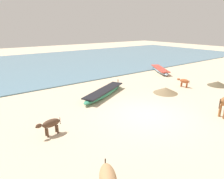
{
  "coord_description": "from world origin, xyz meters",
  "views": [
    {
      "loc": [
        -6.89,
        -6.28,
        4.28
      ],
      "look_at": [
        -0.05,
        3.05,
        0.6
      ],
      "focal_mm": 31.87,
      "sensor_mm": 36.0,
      "label": 1
    }
  ],
  "objects_px": {
    "fishing_boat_1": "(160,70)",
    "fishing_boat_2": "(104,92)",
    "calf_near_dark": "(50,124)",
    "calf_far_rust": "(184,81)"
  },
  "relations": [
    {
      "from": "calf_near_dark",
      "to": "calf_far_rust",
      "type": "relative_size",
      "value": 1.11
    },
    {
      "from": "fishing_boat_2",
      "to": "calf_far_rust",
      "type": "relative_size",
      "value": 4.64
    },
    {
      "from": "fishing_boat_1",
      "to": "fishing_boat_2",
      "type": "distance_m",
      "value": 8.71
    },
    {
      "from": "fishing_boat_2",
      "to": "calf_far_rust",
      "type": "xyz_separation_m",
      "value": [
        5.77,
        -1.91,
        0.23
      ]
    },
    {
      "from": "calf_near_dark",
      "to": "calf_far_rust",
      "type": "height_order",
      "value": "calf_near_dark"
    },
    {
      "from": "fishing_boat_1",
      "to": "calf_near_dark",
      "type": "height_order",
      "value": "calf_near_dark"
    },
    {
      "from": "fishing_boat_1",
      "to": "calf_near_dark",
      "type": "bearing_deg",
      "value": -35.32
    },
    {
      "from": "fishing_boat_2",
      "to": "calf_near_dark",
      "type": "distance_m",
      "value": 5.31
    },
    {
      "from": "calf_far_rust",
      "to": "calf_near_dark",
      "type": "bearing_deg",
      "value": 84.79
    },
    {
      "from": "calf_near_dark",
      "to": "fishing_boat_1",
      "type": "bearing_deg",
      "value": -163.58
    }
  ]
}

